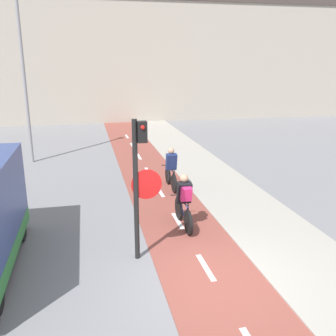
# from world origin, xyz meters

# --- Properties ---
(ground_plane) EXTENTS (120.00, 120.00, 0.00)m
(ground_plane) POSITION_xyz_m (0.00, 0.00, 0.00)
(ground_plane) COLOR gray
(bike_lane) EXTENTS (2.11, 60.00, 0.02)m
(bike_lane) POSITION_xyz_m (0.00, 0.01, 0.01)
(bike_lane) COLOR brown
(bike_lane) RESTS_ON ground_plane
(sidewalk_strip) EXTENTS (2.40, 60.00, 0.05)m
(sidewalk_strip) POSITION_xyz_m (2.26, 0.00, 0.03)
(sidewalk_strip) COLOR #A8A399
(sidewalk_strip) RESTS_ON ground_plane
(building_row_background) EXTENTS (60.00, 5.20, 8.88)m
(building_row_background) POSITION_xyz_m (0.00, 23.41, 4.45)
(building_row_background) COLOR #B2A899
(building_row_background) RESTS_ON ground_plane
(traffic_light_pole) EXTENTS (0.67, 0.26, 3.15)m
(traffic_light_pole) POSITION_xyz_m (-1.28, 1.25, 1.95)
(traffic_light_pole) COLOR black
(traffic_light_pole) RESTS_ON ground_plane
(street_lamp_far) EXTENTS (0.36, 0.36, 7.87)m
(street_lamp_far) POSITION_xyz_m (-4.73, 10.64, 4.72)
(street_lamp_far) COLOR gray
(street_lamp_far) RESTS_ON ground_plane
(cyclist_near) EXTENTS (0.46, 1.65, 1.48)m
(cyclist_near) POSITION_xyz_m (0.07, 2.60, 0.71)
(cyclist_near) COLOR black
(cyclist_near) RESTS_ON ground_plane
(cyclist_far) EXTENTS (0.46, 1.60, 1.46)m
(cyclist_far) POSITION_xyz_m (0.45, 5.80, 0.66)
(cyclist_far) COLOR black
(cyclist_far) RESTS_ON ground_plane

